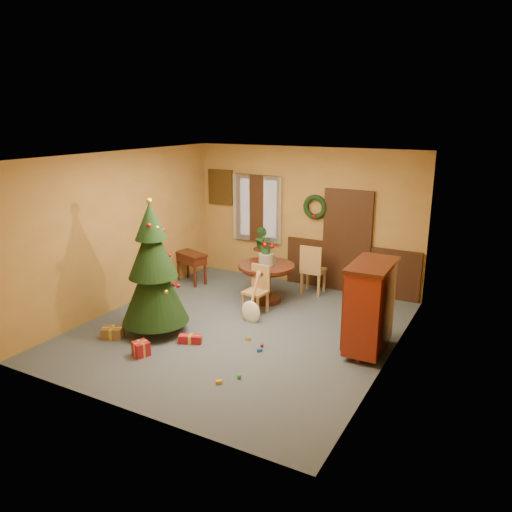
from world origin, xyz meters
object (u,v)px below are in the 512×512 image
Objects in this scene: writing_desk at (191,260)px; sideboard at (370,305)px; chair_near at (258,288)px; dining_table at (266,276)px; christmas_tree at (153,271)px.

sideboard reaches higher than writing_desk.
chair_near is 2.23m from writing_desk.
dining_table is 1.22× the size of chair_near.
writing_desk is 4.53m from sideboard.
christmas_tree reaches higher than sideboard.
dining_table is 0.60m from chair_near.
christmas_tree is at bearing -67.53° from writing_desk.
writing_desk is (-0.99, 2.39, -0.58)m from christmas_tree.
dining_table is at bearing -6.96° from writing_desk.
christmas_tree reaches higher than dining_table.
chair_near is at bearing 55.24° from christmas_tree.
dining_table is at bearing 101.85° from chair_near.
dining_table is at bearing 153.81° from sideboard.
christmas_tree is (-0.96, -2.15, 0.55)m from dining_table.
dining_table is 1.31× the size of writing_desk.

